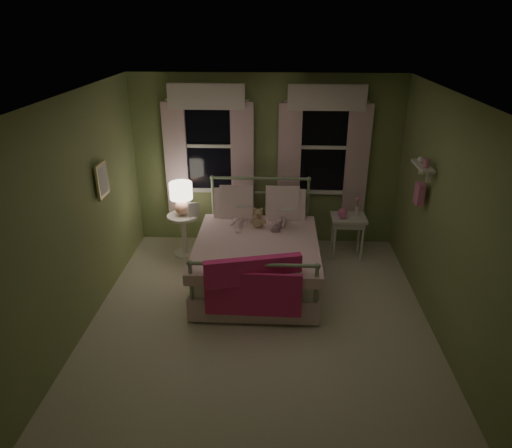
# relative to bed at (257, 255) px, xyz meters

# --- Properties ---
(room_shell) EXTENTS (4.20, 4.20, 4.20)m
(room_shell) POSITION_rel_bed_xyz_m (0.07, -0.84, 0.92)
(room_shell) COLOR white
(room_shell) RESTS_ON ground
(bed) EXTENTS (1.58, 2.04, 1.18)m
(bed) POSITION_rel_bed_xyz_m (0.00, 0.00, 0.00)
(bed) COLOR white
(bed) RESTS_ON ground
(pink_throw) EXTENTS (1.10, 0.36, 0.71)m
(pink_throw) POSITION_rel_bed_xyz_m (-0.00, -1.03, 0.23)
(pink_throw) COLOR #EC2E7E
(pink_throw) RESTS_ON bed
(child_left) EXTENTS (0.27, 0.18, 0.72)m
(child_left) POSITION_rel_bed_xyz_m (-0.28, 0.42, 0.55)
(child_left) COLOR #F7D1DD
(child_left) RESTS_ON bed
(child_right) EXTENTS (0.36, 0.31, 0.65)m
(child_right) POSITION_rel_bed_xyz_m (0.28, 0.42, 0.51)
(child_right) COLOR #F7D1DD
(child_right) RESTS_ON bed
(book_left) EXTENTS (0.22, 0.15, 0.26)m
(book_left) POSITION_rel_bed_xyz_m (-0.28, 0.17, 0.58)
(book_left) COLOR beige
(book_left) RESTS_ON child_left
(book_right) EXTENTS (0.22, 0.15, 0.26)m
(book_right) POSITION_rel_bed_xyz_m (0.28, 0.17, 0.54)
(book_right) COLOR beige
(book_right) RESTS_ON child_right
(teddy_bear) EXTENTS (0.22, 0.18, 0.30)m
(teddy_bear) POSITION_rel_bed_xyz_m (-0.00, 0.26, 0.41)
(teddy_bear) COLOR tan
(teddy_bear) RESTS_ON bed
(nightstand_left) EXTENTS (0.46, 0.46, 0.65)m
(nightstand_left) POSITION_rel_bed_xyz_m (-1.13, 0.69, 0.03)
(nightstand_left) COLOR white
(nightstand_left) RESTS_ON ground
(table_lamp) EXTENTS (0.33, 0.33, 0.49)m
(table_lamp) POSITION_rel_bed_xyz_m (-1.13, 0.69, 0.57)
(table_lamp) COLOR #F7AB92
(table_lamp) RESTS_ON nightstand_left
(book_nightstand) EXTENTS (0.20, 0.25, 0.02)m
(book_nightstand) POSITION_rel_bed_xyz_m (-1.03, 0.61, 0.27)
(book_nightstand) COLOR beige
(book_nightstand) RESTS_ON nightstand_left
(nightstand_right) EXTENTS (0.50, 0.40, 0.64)m
(nightstand_right) POSITION_rel_bed_xyz_m (1.30, 0.75, 0.17)
(nightstand_right) COLOR white
(nightstand_right) RESTS_ON ground
(pink_toy) EXTENTS (0.14, 0.19, 0.14)m
(pink_toy) POSITION_rel_bed_xyz_m (1.20, 0.74, 0.32)
(pink_toy) COLOR pink
(pink_toy) RESTS_ON nightstand_right
(bud_vase) EXTENTS (0.06, 0.06, 0.28)m
(bud_vase) POSITION_rel_bed_xyz_m (1.42, 0.80, 0.41)
(bud_vase) COLOR white
(bud_vase) RESTS_ON nightstand_right
(window_left) EXTENTS (1.34, 0.13, 1.96)m
(window_left) POSITION_rel_bed_xyz_m (-0.78, 1.19, 1.24)
(window_left) COLOR black
(window_left) RESTS_ON room_shell
(window_right) EXTENTS (1.34, 0.13, 1.96)m
(window_right) POSITION_rel_bed_xyz_m (0.92, 1.19, 1.24)
(window_right) COLOR black
(window_right) RESTS_ON room_shell
(wall_shelf) EXTENTS (0.15, 0.50, 0.60)m
(wall_shelf) POSITION_rel_bed_xyz_m (1.97, -0.14, 1.14)
(wall_shelf) COLOR white
(wall_shelf) RESTS_ON room_shell
(framed_picture) EXTENTS (0.03, 0.32, 0.42)m
(framed_picture) POSITION_rel_bed_xyz_m (-1.88, -0.24, 1.12)
(framed_picture) COLOR beige
(framed_picture) RESTS_ON room_shell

